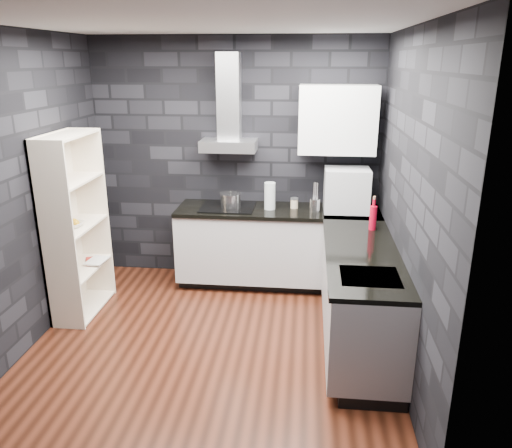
% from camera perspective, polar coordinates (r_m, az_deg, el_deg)
% --- Properties ---
extents(ground, '(3.20, 3.20, 0.00)m').
position_cam_1_polar(ground, '(4.67, -4.99, -13.35)').
color(ground, '#451D11').
extents(ceiling, '(3.20, 3.20, 0.00)m').
position_cam_1_polar(ceiling, '(3.99, -6.13, 21.87)').
color(ceiling, silver).
extents(wall_back, '(3.20, 0.05, 2.70)m').
position_cam_1_polar(wall_back, '(5.69, -2.29, 7.18)').
color(wall_back, black).
rests_on(wall_back, ground).
extents(wall_front, '(3.20, 0.05, 2.70)m').
position_cam_1_polar(wall_front, '(2.65, -12.41, -6.59)').
color(wall_front, black).
rests_on(wall_front, ground).
extents(wall_left, '(0.05, 3.20, 2.70)m').
position_cam_1_polar(wall_left, '(4.72, -25.25, 3.12)').
color(wall_left, black).
rests_on(wall_left, ground).
extents(wall_right, '(0.05, 3.20, 2.70)m').
position_cam_1_polar(wall_right, '(4.13, 17.21, 2.08)').
color(wall_right, black).
rests_on(wall_right, ground).
extents(toekick_back, '(2.18, 0.50, 0.10)m').
position_cam_1_polar(toekick_back, '(5.77, 2.42, -6.26)').
color(toekick_back, black).
rests_on(toekick_back, ground).
extents(toekick_right, '(0.50, 1.78, 0.10)m').
position_cam_1_polar(toekick_right, '(4.69, 11.97, -12.86)').
color(toekick_right, black).
rests_on(toekick_right, ground).
extents(counter_back_cab, '(2.20, 0.60, 0.76)m').
position_cam_1_polar(counter_back_cab, '(5.56, 2.45, -2.40)').
color(counter_back_cab, '#B7B7BC').
rests_on(counter_back_cab, ground).
extents(counter_right_cab, '(0.60, 1.80, 0.76)m').
position_cam_1_polar(counter_right_cab, '(4.48, 11.82, -8.14)').
color(counter_right_cab, '#B7B7BC').
rests_on(counter_right_cab, ground).
extents(counter_back_top, '(2.20, 0.62, 0.04)m').
position_cam_1_polar(counter_back_top, '(5.43, 2.50, 1.51)').
color(counter_back_top, black).
rests_on(counter_back_top, counter_back_cab).
extents(counter_right_top, '(0.62, 1.80, 0.04)m').
position_cam_1_polar(counter_right_top, '(4.32, 12.03, -3.37)').
color(counter_right_top, black).
rests_on(counter_right_top, counter_right_cab).
extents(counter_corner_top, '(0.62, 0.62, 0.04)m').
position_cam_1_polar(counter_corner_top, '(5.45, 10.94, 1.26)').
color(counter_corner_top, black).
rests_on(counter_corner_top, counter_right_cab).
extents(hood_body, '(0.60, 0.34, 0.12)m').
position_cam_1_polar(hood_body, '(5.47, -3.14, 8.95)').
color(hood_body, silver).
rests_on(hood_body, wall_back).
extents(hood_chimney, '(0.24, 0.20, 0.90)m').
position_cam_1_polar(hood_chimney, '(5.48, -3.11, 14.34)').
color(hood_chimney, silver).
rests_on(hood_chimney, hood_body).
extents(upper_cabinet, '(0.80, 0.35, 0.70)m').
position_cam_1_polar(upper_cabinet, '(5.36, 9.29, 11.69)').
color(upper_cabinet, white).
rests_on(upper_cabinet, wall_back).
extents(cooktop, '(0.58, 0.50, 0.01)m').
position_cam_1_polar(cooktop, '(5.49, -3.23, 1.98)').
color(cooktop, black).
rests_on(cooktop, counter_back_top).
extents(sink_rim, '(0.44, 0.40, 0.01)m').
position_cam_1_polar(sink_rim, '(3.86, 12.89, -5.91)').
color(sink_rim, silver).
rests_on(sink_rim, counter_right_top).
extents(pot, '(0.25, 0.25, 0.13)m').
position_cam_1_polar(pot, '(5.47, -2.91, 2.70)').
color(pot, '#BDBCC0').
rests_on(pot, cooktop).
extents(glass_vase, '(0.13, 0.13, 0.29)m').
position_cam_1_polar(glass_vase, '(5.38, 1.59, 3.23)').
color(glass_vase, silver).
rests_on(glass_vase, counter_back_top).
extents(storage_jar, '(0.10, 0.10, 0.10)m').
position_cam_1_polar(storage_jar, '(5.45, 4.39, 2.33)').
color(storage_jar, '#C9B090').
rests_on(storage_jar, counter_back_top).
extents(utensil_crock, '(0.11, 0.11, 0.14)m').
position_cam_1_polar(utensil_crock, '(5.34, 6.73, 2.14)').
color(utensil_crock, '#BDBCC0').
rests_on(utensil_crock, counter_back_top).
extents(appliance_garage, '(0.47, 0.37, 0.47)m').
position_cam_1_polar(appliance_garage, '(5.38, 10.30, 3.80)').
color(appliance_garage, silver).
rests_on(appliance_garage, counter_back_top).
extents(red_bottle, '(0.08, 0.08, 0.23)m').
position_cam_1_polar(red_bottle, '(4.86, 13.21, 0.68)').
color(red_bottle, '#A7051D').
rests_on(red_bottle, counter_right_top).
extents(bookshelf, '(0.41, 0.83, 1.80)m').
position_cam_1_polar(bookshelf, '(5.16, -19.88, -0.24)').
color(bookshelf, '#F0E0C7').
rests_on(bookshelf, ground).
extents(fruit_bowl, '(0.22, 0.22, 0.05)m').
position_cam_1_polar(fruit_bowl, '(5.10, -20.19, -0.05)').
color(fruit_bowl, silver).
rests_on(fruit_bowl, bookshelf).
extents(book_red, '(0.16, 0.09, 0.22)m').
position_cam_1_polar(book_red, '(5.38, -18.99, -3.13)').
color(book_red, maroon).
rests_on(book_red, bookshelf).
extents(book_second, '(0.18, 0.04, 0.25)m').
position_cam_1_polar(book_second, '(5.39, -18.66, -2.82)').
color(book_second, '#B2B2B2').
rests_on(book_second, bookshelf).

